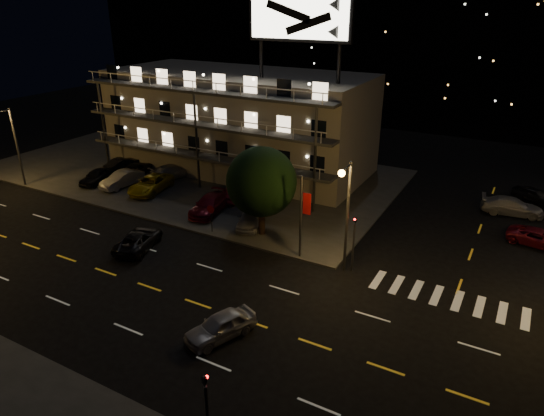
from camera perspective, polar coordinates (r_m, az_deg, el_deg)
The scene contains 26 objects.
ground at distance 32.34m, azimuth -11.58°, elevation -10.02°, with size 140.00×140.00×0.00m, color black.
curb_nw at distance 54.35m, azimuth -9.56°, elevation 4.32°, with size 44.00×24.00×0.15m, color #323230.
motel at distance 53.64m, azimuth -3.88°, elevation 10.20°, with size 28.00×13.80×18.10m.
hill_backdrop at distance 92.27m, azimuth 14.34°, elevation 19.01°, with size 120.00×25.00×24.00m.
streetlight_nw at distance 53.91m, azimuth -28.27°, elevation 7.11°, with size 0.44×1.92×8.00m.
streetlight_nc at distance 32.21m, azimuth 8.71°, elevation 0.10°, with size 0.44×1.92×8.00m.
signal_nw at distance 33.55m, azimuth 9.61°, elevation -3.48°, with size 0.20×0.27×4.60m.
signal_sw at distance 21.10m, azimuth -7.68°, elevation -22.15°, with size 0.20×0.27×4.60m.
banner_north at distance 34.41m, azimuth 3.52°, elevation -0.89°, with size 0.83×0.16×6.40m.
stop_sign at distance 39.05m, azimuth -7.19°, elevation -0.73°, with size 0.91×0.11×2.61m.
tree at distance 37.47m, azimuth -1.30°, elevation 2.87°, with size 5.70×5.49×7.18m.
lot_car_0 at distance 52.76m, azimuth -19.96°, elevation 3.52°, with size 1.69×4.20×1.43m, color black.
lot_car_1 at distance 50.94m, azimuth -17.22°, elevation 3.27°, with size 1.63×4.68×1.54m, color #99999E.
lot_car_2 at distance 48.81m, azimuth -14.08°, elevation 2.74°, with size 2.52×5.46×1.52m, color gold.
lot_car_3 at distance 42.96m, azimuth -7.37°, elevation 0.39°, with size 2.10×5.16×1.50m, color maroon.
lot_car_4 at distance 40.09m, azimuth -2.58°, elevation -1.21°, with size 1.71×4.25×1.45m, color #99999E.
lot_car_5 at distance 55.82m, azimuth -17.07°, elevation 4.96°, with size 1.51×4.33×1.43m, color black.
lot_car_6 at distance 54.03m, azimuth -15.69°, elevation 4.45°, with size 2.15×4.66×1.29m, color black.
lot_car_7 at distance 52.22m, azimuth -11.62°, elevation 4.27°, with size 1.98×4.86×1.41m, color #99999E.
lot_car_8 at distance 47.14m, azimuth -3.34°, elevation 2.53°, with size 1.50×3.73×1.27m, color black.
lot_car_9 at distance 45.57m, azimuth -4.23°, elevation 1.79°, with size 1.41×4.05×1.34m, color maroon.
side_car_1 at distance 42.63m, azimuth 28.92°, elevation -3.10°, with size 2.11×4.58×1.27m, color maroon.
side_car_2 at distance 47.64m, azimuth 26.41°, elevation 0.18°, with size 2.09×5.15×1.49m, color #99999E.
side_car_3 at distance 51.61m, azimuth 28.47°, elevation 1.37°, with size 1.59×3.95×1.34m, color black.
road_car_east at distance 28.06m, azimuth -6.07°, elevation -13.63°, with size 1.70×4.22×1.44m, color #99999E.
road_car_west at distance 38.32m, azimuth -15.43°, elevation -3.65°, with size 2.24×4.86×1.35m, color black.
Camera 1 is at (18.34, -20.03, 17.56)m, focal length 32.00 mm.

